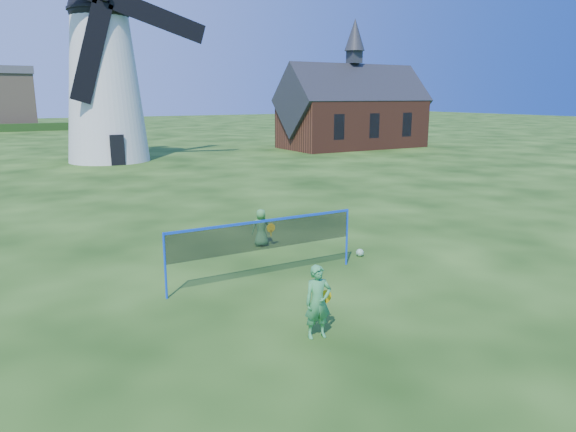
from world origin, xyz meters
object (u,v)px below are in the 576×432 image
(player_girl, at_px, (318,302))
(player_boy, at_px, (261,228))
(chapel, at_px, (353,112))
(badminton_net, at_px, (264,236))
(play_ball, at_px, (360,253))
(windmill, at_px, (104,77))

(player_girl, relative_size, player_boy, 1.24)
(chapel, relative_size, badminton_net, 2.56)
(player_girl, distance_m, play_ball, 5.39)
(chapel, distance_m, player_boy, 32.34)
(windmill, xyz_separation_m, player_boy, (-0.38, -24.47, -5.21))
(chapel, bearing_deg, badminton_net, -129.94)
(chapel, height_order, play_ball, chapel)
(windmill, xyz_separation_m, badminton_net, (-1.69, -27.25, -4.64))
(windmill, bearing_deg, player_boy, -90.88)
(badminton_net, bearing_deg, windmill, 86.45)
(chapel, xyz_separation_m, player_girl, (-23.17, -30.32, -2.37))
(player_girl, xyz_separation_m, player_boy, (1.88, 6.10, -0.14))
(play_ball, bearing_deg, badminton_net, -172.88)
(player_girl, height_order, play_ball, player_girl)
(badminton_net, distance_m, player_girl, 3.40)
(chapel, xyz_separation_m, player_boy, (-21.29, -24.22, -2.50))
(chapel, bearing_deg, player_boy, -131.32)
(player_girl, xyz_separation_m, play_ball, (3.85, 3.73, -0.60))
(windmill, relative_size, badminton_net, 3.42)
(windmill, height_order, player_boy, windmill)
(play_ball, bearing_deg, player_girl, -135.84)
(badminton_net, xyz_separation_m, player_boy, (1.31, 2.78, -0.56))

